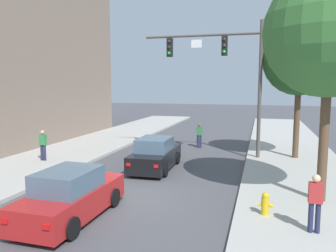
% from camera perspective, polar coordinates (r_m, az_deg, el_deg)
% --- Properties ---
extents(ground_plane, '(120.00, 120.00, 0.00)m').
position_cam_1_polar(ground_plane, '(12.95, -6.74, -11.87)').
color(ground_plane, '#4C4C51').
extents(sidewalk_right, '(5.00, 60.00, 0.15)m').
position_cam_1_polar(sidewalk_right, '(12.16, 23.77, -13.35)').
color(sidewalk_right, '#B2AFA8').
rests_on(sidewalk_right, ground).
extents(traffic_signal_mast, '(6.67, 0.38, 7.50)m').
position_cam_1_polar(traffic_signal_mast, '(19.13, 9.85, 10.43)').
color(traffic_signal_mast, '#514C47').
rests_on(traffic_signal_mast, sidewalk_right).
extents(car_lead_black, '(1.92, 4.28, 1.60)m').
position_cam_1_polar(car_lead_black, '(16.65, -2.18, -4.96)').
color(car_lead_black, black).
rests_on(car_lead_black, ground).
extents(car_following_red, '(1.89, 4.27, 1.60)m').
position_cam_1_polar(car_following_red, '(11.08, -16.28, -11.48)').
color(car_following_red, '#B21E1E').
rests_on(car_following_red, ground).
extents(pedestrian_sidewalk_left_walker, '(0.36, 0.22, 1.64)m').
position_cam_1_polar(pedestrian_sidewalk_left_walker, '(19.04, -20.62, -2.85)').
color(pedestrian_sidewalk_left_walker, '#232847').
rests_on(pedestrian_sidewalk_left_walker, sidewalk_left).
extents(pedestrian_crossing_road, '(0.36, 0.22, 1.64)m').
position_cam_1_polar(pedestrian_crossing_road, '(22.34, 5.36, -1.40)').
color(pedestrian_crossing_road, '#232847').
rests_on(pedestrian_crossing_road, ground).
extents(pedestrian_sidewalk_right_walker, '(0.36, 0.22, 1.64)m').
position_cam_1_polar(pedestrian_sidewalk_right_walker, '(10.12, 23.88, -11.58)').
color(pedestrian_sidewalk_right_walker, '#232847').
rests_on(pedestrian_sidewalk_right_walker, sidewalk_right).
extents(fire_hydrant, '(0.48, 0.24, 0.72)m').
position_cam_1_polar(fire_hydrant, '(11.10, 16.29, -12.62)').
color(fire_hydrant, gold).
rests_on(fire_hydrant, sidewalk_right).
extents(street_tree_nearest, '(4.35, 4.35, 7.95)m').
position_cam_1_polar(street_tree_nearest, '(12.63, 25.98, 14.17)').
color(street_tree_nearest, brown).
rests_on(street_tree_nearest, sidewalk_right).
extents(street_tree_second, '(3.93, 3.93, 7.38)m').
position_cam_1_polar(street_tree_second, '(19.66, 21.61, 10.53)').
color(street_tree_second, brown).
rests_on(street_tree_second, sidewalk_right).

